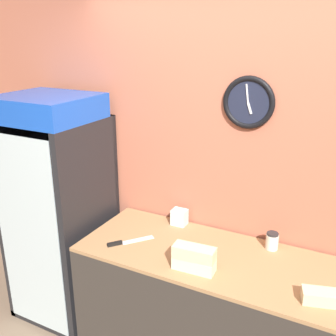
# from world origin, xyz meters

# --- Properties ---
(wall_back) EXTENTS (5.20, 0.09, 2.70)m
(wall_back) POSITION_xyz_m (-0.00, 1.32, 1.35)
(wall_back) COLOR #B7664C
(wall_back) RESTS_ON ground_plane
(prep_counter) EXTENTS (1.94, 0.72, 0.88)m
(prep_counter) POSITION_xyz_m (0.00, 0.91, 0.44)
(prep_counter) COLOR #332D28
(prep_counter) RESTS_ON ground_plane
(beverage_cooler) EXTENTS (0.68, 0.68, 1.83)m
(beverage_cooler) POSITION_xyz_m (-1.39, 0.97, 1.00)
(beverage_cooler) COLOR black
(beverage_cooler) RESTS_ON ground_plane
(sandwich_stack_bottom) EXTENTS (0.26, 0.12, 0.08)m
(sandwich_stack_bottom) POSITION_xyz_m (-0.12, 0.70, 0.92)
(sandwich_stack_bottom) COLOR beige
(sandwich_stack_bottom) RESTS_ON prep_counter
(sandwich_stack_middle) EXTENTS (0.26, 0.12, 0.08)m
(sandwich_stack_middle) POSITION_xyz_m (-0.12, 0.70, 1.00)
(sandwich_stack_middle) COLOR beige
(sandwich_stack_middle) RESTS_ON sandwich_stack_bottom
(sandwich_flat_left) EXTENTS (0.26, 0.16, 0.07)m
(sandwich_flat_left) POSITION_xyz_m (0.63, 0.74, 0.92)
(sandwich_flat_left) COLOR beige
(sandwich_flat_left) RESTS_ON prep_counter
(chefs_knife) EXTENTS (0.24, 0.28, 0.02)m
(chefs_knife) POSITION_xyz_m (-0.68, 0.77, 0.89)
(chefs_knife) COLOR silver
(chefs_knife) RESTS_ON prep_counter
(condiment_jar) EXTENTS (0.08, 0.08, 0.12)m
(condiment_jar) POSITION_xyz_m (0.24, 1.17, 0.94)
(condiment_jar) COLOR silver
(condiment_jar) RESTS_ON prep_counter
(napkin_dispenser) EXTENTS (0.11, 0.09, 0.12)m
(napkin_dispenser) POSITION_xyz_m (-0.46, 1.20, 0.94)
(napkin_dispenser) COLOR silver
(napkin_dispenser) RESTS_ON prep_counter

